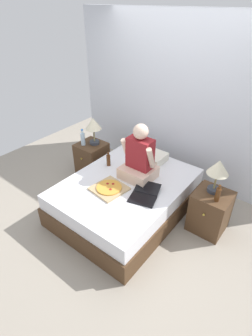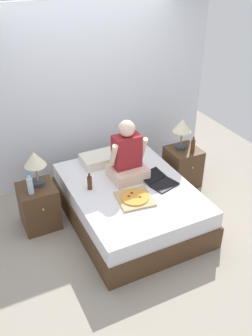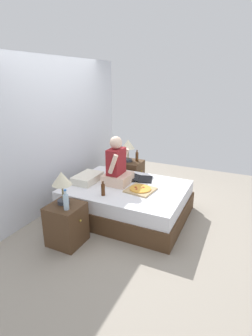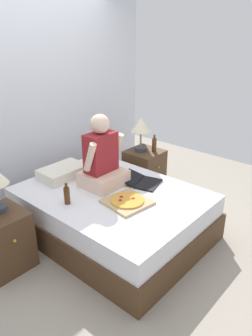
# 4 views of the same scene
# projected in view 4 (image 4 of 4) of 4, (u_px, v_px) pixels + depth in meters

# --- Properties ---
(ground_plane) EXTENTS (5.75, 5.75, 0.00)m
(ground_plane) POSITION_uv_depth(u_px,v_px,m) (113.00, 233.00, 3.62)
(ground_plane) COLOR #9E9384
(wall_back) EXTENTS (3.75, 0.12, 2.50)m
(wall_back) POSITION_uv_depth(u_px,v_px,m) (31.00, 103.00, 3.91)
(wall_back) COLOR silver
(wall_back) RESTS_ON ground
(bed) EXTENTS (1.45, 1.91, 0.51)m
(bed) POSITION_uv_depth(u_px,v_px,m) (113.00, 213.00, 3.52)
(bed) COLOR #4C331E
(bed) RESTS_ON ground
(nightstand_left) EXTENTS (0.44, 0.47, 0.57)m
(nightstand_left) POSITION_uv_depth(u_px,v_px,m) (2.00, 241.00, 3.02)
(nightstand_left) COLOR #4C331E
(nightstand_left) RESTS_ON ground
(nightstand_right) EXTENTS (0.44, 0.47, 0.57)m
(nightstand_right) POSITION_uv_depth(u_px,v_px,m) (144.00, 170.00, 4.47)
(nightstand_right) COLOR #4C331E
(nightstand_right) RESTS_ON ground
(lamp_on_right_nightstand) EXTENTS (0.26, 0.26, 0.45)m
(lamp_on_right_nightstand) POSITION_uv_depth(u_px,v_px,m) (141.00, 127.00, 4.24)
(lamp_on_right_nightstand) COLOR #333842
(lamp_on_right_nightstand) RESTS_ON nightstand_right
(beer_bottle) EXTENTS (0.06, 0.06, 0.23)m
(beer_bottle) POSITION_uv_depth(u_px,v_px,m) (154.00, 144.00, 4.31)
(beer_bottle) COLOR #512D14
(beer_bottle) RESTS_ON nightstand_right
(pillow) EXTENTS (0.52, 0.34, 0.12)m
(pillow) POSITION_uv_depth(u_px,v_px,m) (63.00, 172.00, 3.73)
(pillow) COLOR silver
(pillow) RESTS_ON bed
(person_seated) EXTENTS (0.47, 0.40, 0.78)m
(person_seated) POSITION_uv_depth(u_px,v_px,m) (102.00, 160.00, 3.46)
(person_seated) COLOR beige
(person_seated) RESTS_ON bed
(laptop) EXTENTS (0.42, 0.49, 0.07)m
(laptop) POSITION_uv_depth(u_px,v_px,m) (143.00, 182.00, 3.59)
(laptop) COLOR black
(laptop) RESTS_ON bed
(pizza_box) EXTENTS (0.45, 0.45, 0.05)m
(pizza_box) POSITION_uv_depth(u_px,v_px,m) (127.00, 201.00, 3.19)
(pizza_box) COLOR tan
(pizza_box) RESTS_ON bed
(beer_bottle_on_bed) EXTENTS (0.06, 0.06, 0.22)m
(beer_bottle_on_bed) POSITION_uv_depth(u_px,v_px,m) (67.00, 195.00, 3.16)
(beer_bottle_on_bed) COLOR #4C2811
(beer_bottle_on_bed) RESTS_ON bed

